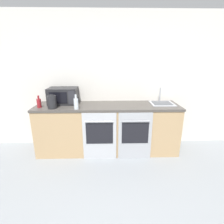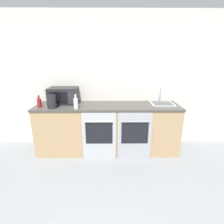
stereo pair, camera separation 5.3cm
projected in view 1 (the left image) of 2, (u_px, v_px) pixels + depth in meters
wall_back at (107, 82)px, 3.47m from camera, size 10.00×0.06×2.60m
counter_back at (108, 128)px, 3.38m from camera, size 2.66×0.68×0.92m
oven_left at (100, 136)px, 3.05m from camera, size 0.59×0.06×0.88m
oven_right at (135, 136)px, 3.07m from camera, size 0.59×0.06×0.88m
microwave at (63, 96)px, 3.29m from camera, size 0.53×0.37×0.30m
bottle_clear at (76, 103)px, 2.95m from camera, size 0.08×0.08×0.25m
bottle_red at (39, 103)px, 3.05m from camera, size 0.07×0.07×0.21m
kettle at (52, 102)px, 2.99m from camera, size 0.15×0.15×0.24m
sink at (162, 103)px, 3.32m from camera, size 0.43×0.41×0.28m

